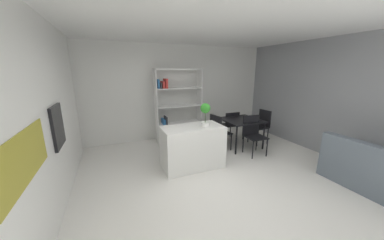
% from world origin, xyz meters
% --- Properties ---
extents(ground_plane, '(8.63, 8.63, 0.00)m').
position_xyz_m(ground_plane, '(0.00, 0.00, 0.00)').
color(ground_plane, silver).
extents(ceiling_slab, '(6.28, 5.96, 0.06)m').
position_xyz_m(ceiling_slab, '(0.00, 0.00, 2.78)').
color(ceiling_slab, white).
rests_on(ceiling_slab, ground_plane).
extents(back_partition, '(6.28, 0.06, 2.75)m').
position_xyz_m(back_partition, '(0.00, 2.95, 1.37)').
color(back_partition, silver).
rests_on(back_partition, ground_plane).
extents(right_partition_gray, '(0.06, 5.96, 2.75)m').
position_xyz_m(right_partition_gray, '(3.11, 0.00, 1.37)').
color(right_partition_gray, gray).
rests_on(right_partition_gray, ground_plane).
extents(tall_cabinet_run_left, '(0.67, 5.37, 2.75)m').
position_xyz_m(tall_cabinet_run_left, '(-2.74, 0.00, 1.37)').
color(tall_cabinet_run_left, white).
rests_on(tall_cabinet_run_left, ground_plane).
extents(cabinet_niche_splashback, '(0.01, 1.16, 0.48)m').
position_xyz_m(cabinet_niche_splashback, '(-2.40, -0.61, 1.24)').
color(cabinet_niche_splashback, '#9E932D').
rests_on(cabinet_niche_splashback, ground_plane).
extents(built_in_oven, '(0.06, 0.56, 0.62)m').
position_xyz_m(built_in_oven, '(-2.39, 0.61, 1.22)').
color(built_in_oven, black).
rests_on(built_in_oven, ground_plane).
extents(kitchen_island, '(1.26, 0.66, 0.89)m').
position_xyz_m(kitchen_island, '(-0.13, 0.88, 0.44)').
color(kitchen_island, white).
rests_on(kitchen_island, ground_plane).
extents(potted_plant_on_island, '(0.20, 0.20, 0.49)m').
position_xyz_m(potted_plant_on_island, '(0.10, 0.76, 1.19)').
color(potted_plant_on_island, white).
rests_on(potted_plant_on_island, kitchen_island).
extents(open_bookshelf, '(1.32, 0.37, 2.05)m').
position_xyz_m(open_bookshelf, '(0.05, 2.56, 1.00)').
color(open_bookshelf, white).
rests_on(open_bookshelf, ground_plane).
extents(dining_table, '(0.96, 0.95, 0.75)m').
position_xyz_m(dining_table, '(1.52, 1.46, 0.67)').
color(dining_table, black).
rests_on(dining_table, ground_plane).
extents(dining_chair_island_side, '(0.48, 0.50, 0.93)m').
position_xyz_m(dining_chair_island_side, '(0.82, 1.44, 0.55)').
color(dining_chair_island_side, black).
rests_on(dining_chair_island_side, ground_plane).
extents(dining_chair_far, '(0.46, 0.41, 0.85)m').
position_xyz_m(dining_chair_far, '(1.52, 1.96, 0.52)').
color(dining_chair_far, black).
rests_on(dining_chair_far, ground_plane).
extents(dining_chair_near, '(0.48, 0.48, 0.94)m').
position_xyz_m(dining_chair_near, '(1.53, 0.97, 0.55)').
color(dining_chair_near, black).
rests_on(dining_chair_near, ground_plane).
extents(dining_chair_window_side, '(0.49, 0.45, 0.94)m').
position_xyz_m(dining_chair_window_side, '(2.22, 1.47, 0.55)').
color(dining_chair_window_side, black).
rests_on(dining_chair_window_side, ground_plane).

